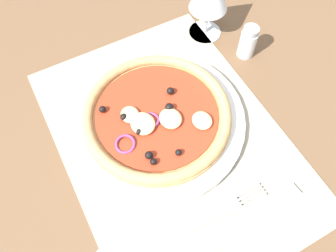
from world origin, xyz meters
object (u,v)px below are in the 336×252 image
object	(u,v)px
pizza	(157,115)
knife	(248,224)
plate	(157,120)
pepper_shaker	(248,42)
fork	(218,213)

from	to	relation	value
pizza	knife	world-z (taller)	pizza
plate	pepper_shaker	size ratio (longest dim) A/B	4.42
plate	pepper_shaker	world-z (taller)	pepper_shaker
pizza	pepper_shaker	xyz separation A→B (cm)	(-5.90, 22.21, 0.42)
plate	fork	world-z (taller)	plate
pizza	fork	world-z (taller)	pizza
plate	pizza	bearing A→B (deg)	-30.88
pizza	fork	distance (cm)	18.40
plate	knife	xyz separation A→B (cm)	(21.66, 3.71, -0.42)
fork	knife	distance (cm)	4.46
pizza	fork	xyz separation A→B (cm)	(18.24, 0.79, -2.22)
pepper_shaker	fork	bearing A→B (deg)	-41.58
knife	plate	bearing A→B (deg)	94.68
pepper_shaker	pizza	bearing A→B (deg)	-75.13
plate	knife	size ratio (longest dim) A/B	1.48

